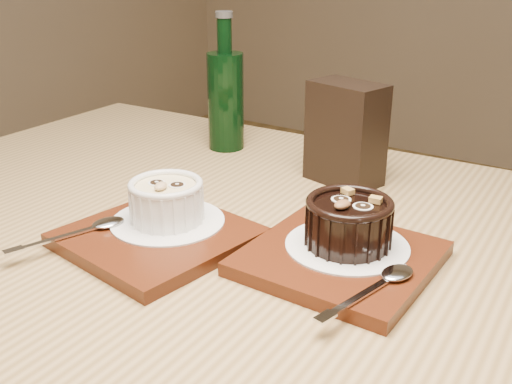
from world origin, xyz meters
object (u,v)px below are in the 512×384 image
tray_right (340,258)px  table (262,316)px  ramekin_white (166,199)px  tray_left (158,237)px  condiment_stand (346,134)px  ramekin_dark (349,220)px  green_bottle (226,97)px

tray_right → table: bearing=-173.1°
table → ramekin_white: 0.17m
tray_left → tray_right: 0.20m
table → ramekin_white: ramekin_white is taller
tray_right → condiment_stand: condiment_stand is taller
tray_right → ramekin_dark: 0.04m
table → green_bottle: (-0.24, 0.26, 0.17)m
tray_left → condiment_stand: bearing=73.4°
condiment_stand → table: bearing=-86.1°
ramekin_white → tray_left: bearing=-93.0°
table → condiment_stand: (-0.02, 0.23, 0.16)m
ramekin_white → green_bottle: green_bottle is taller
condiment_stand → green_bottle: (-0.23, 0.03, 0.01)m
tray_right → ramekin_dark: (0.00, 0.02, 0.04)m
tray_right → condiment_stand: (-0.10, 0.22, 0.06)m
table → ramekin_dark: (0.09, 0.03, 0.14)m
condiment_stand → ramekin_white: bearing=-109.4°
tray_left → ramekin_white: size_ratio=2.14×
table → ramekin_dark: 0.16m
tray_left → ramekin_white: bearing=105.2°
condiment_stand → tray_left: bearing=-106.6°
condiment_stand → green_bottle: green_bottle is taller
tray_left → ramekin_dark: bearing=24.1°
table → tray_right: 0.13m
tray_left → condiment_stand: 0.31m
tray_left → condiment_stand: condiment_stand is taller
table → tray_left: (-0.10, -0.06, 0.10)m
ramekin_white → condiment_stand: size_ratio=0.60×
tray_right → ramekin_dark: ramekin_dark is taller
tray_left → tray_right: (0.19, 0.07, 0.00)m
tray_left → tray_right: bearing=20.1°
tray_right → green_bottle: green_bottle is taller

